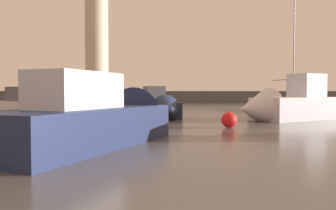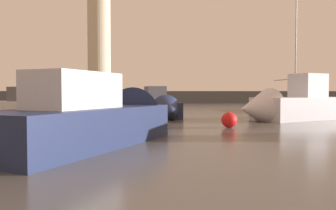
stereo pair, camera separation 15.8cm
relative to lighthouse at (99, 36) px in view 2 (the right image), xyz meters
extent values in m
plane|color=#4C4742|center=(6.96, -27.33, -10.74)|extent=(220.00, 220.00, 0.00)
cube|color=#423F3D|center=(6.96, 0.00, -9.77)|extent=(76.37, 5.40, 1.95)
cylinder|color=beige|center=(0.00, 0.00, -1.18)|extent=(3.65, 3.65, 15.22)
cube|color=silver|center=(17.26, -34.58, -10.03)|extent=(7.40, 5.29, 1.43)
cone|color=silver|center=(13.52, -36.33, -9.96)|extent=(3.16, 3.23, 2.48)
cube|color=silver|center=(17.66, -34.39, -8.55)|extent=(2.50, 2.31, 1.53)
cube|color=silver|center=(-0.48, -31.33, -10.18)|extent=(6.72, 4.58, 1.12)
cone|color=silver|center=(2.96, -32.77, -10.13)|extent=(2.79, 2.87, 2.23)
cube|color=#595960|center=(-1.19, -31.03, -9.11)|extent=(2.82, 2.59, 1.02)
cube|color=#1E284C|center=(7.97, -31.29, -10.21)|extent=(3.00, 6.46, 1.06)
cone|color=#1E284C|center=(8.51, -34.89, -10.16)|extent=(2.28, 2.17, 2.02)
cube|color=#595960|center=(7.81, -30.23, -9.11)|extent=(1.64, 2.10, 1.14)
cube|color=#1E284C|center=(4.96, -44.97, -10.12)|extent=(5.77, 7.73, 1.25)
cone|color=#1E284C|center=(6.99, -41.14, -10.06)|extent=(3.35, 3.28, 2.53)
cube|color=silver|center=(4.74, -45.39, -8.93)|extent=(2.81, 3.41, 1.12)
cube|color=#B21E1E|center=(20.39, -25.69, -10.12)|extent=(2.15, 8.16, 1.25)
cylinder|color=#B7B7BC|center=(20.42, -26.50, -4.76)|extent=(0.12, 0.12, 9.46)
cylinder|color=#B7B7BC|center=(20.34, -24.27, -7.79)|extent=(0.26, 4.45, 0.09)
sphere|color=red|center=(11.09, -39.60, -10.35)|extent=(0.78, 0.78, 0.78)
camera|label=1|loc=(6.65, -56.18, -9.00)|focal=36.86mm
camera|label=2|loc=(6.81, -56.19, -9.00)|focal=36.86mm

